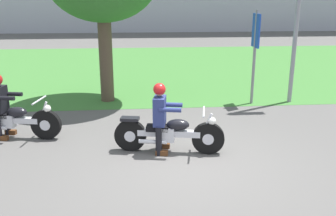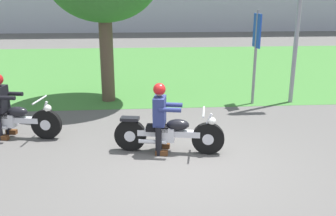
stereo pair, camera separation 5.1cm
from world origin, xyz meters
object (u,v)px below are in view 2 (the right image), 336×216
(rider_follow, at_px, (1,101))
(sign_banner, at_px, (256,43))
(motorcycle_lead, at_px, (169,133))
(motorcycle_follow, at_px, (11,120))
(rider_lead, at_px, (161,112))

(rider_follow, xyz_separation_m, sign_banner, (6.17, 2.16, 0.90))
(sign_banner, bearing_deg, rider_follow, -160.74)
(motorcycle_lead, xyz_separation_m, rider_follow, (-3.52, 1.10, 0.43))
(motorcycle_lead, bearing_deg, motorcycle_follow, 173.05)
(motorcycle_follow, bearing_deg, sign_banner, 30.78)
(rider_lead, relative_size, motorcycle_follow, 0.62)
(rider_lead, xyz_separation_m, sign_banner, (2.81, 3.23, 0.91))
(sign_banner, bearing_deg, motorcycle_follow, -159.97)
(rider_lead, bearing_deg, rider_follow, 173.05)
(rider_lead, height_order, rider_follow, rider_follow)
(rider_lead, bearing_deg, motorcycle_lead, -0.84)
(rider_lead, xyz_separation_m, rider_follow, (-3.36, 1.07, 0.01))
(motorcycle_follow, height_order, rider_follow, rider_follow)
(motorcycle_lead, distance_m, rider_follow, 3.72)
(motorcycle_follow, height_order, sign_banner, sign_banner)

